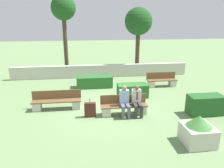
% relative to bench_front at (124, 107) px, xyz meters
% --- Properties ---
extents(ground_plane, '(60.00, 60.00, 0.00)m').
position_rel_bench_front_xyz_m(ground_plane, '(-0.45, 1.01, -0.32)').
color(ground_plane, '#6B8956').
extents(perimeter_wall, '(12.04, 0.30, 0.85)m').
position_rel_bench_front_xyz_m(perimeter_wall, '(-0.45, 6.18, 0.11)').
color(perimeter_wall, beige).
rests_on(perimeter_wall, ground_plane).
extents(bench_front, '(1.98, 0.48, 0.82)m').
position_rel_bench_front_xyz_m(bench_front, '(0.00, 0.00, 0.00)').
color(bench_front, brown).
rests_on(bench_front, ground_plane).
extents(bench_left_side, '(2.18, 0.48, 0.82)m').
position_rel_bench_front_xyz_m(bench_left_side, '(-2.90, 0.93, 0.01)').
color(bench_left_side, brown).
rests_on(bench_left_side, ground_plane).
extents(bench_right_side, '(1.79, 0.49, 0.82)m').
position_rel_bench_front_xyz_m(bench_right_side, '(2.96, 3.57, -0.01)').
color(bench_right_side, brown).
rests_on(bench_right_side, ground_plane).
extents(person_seated_man, '(0.38, 0.63, 1.29)m').
position_rel_bench_front_xyz_m(person_seated_man, '(0.53, -0.14, 0.38)').
color(person_seated_man, '#333338').
rests_on(person_seated_man, ground_plane).
extents(person_seated_woman, '(0.38, 0.63, 1.29)m').
position_rel_bench_front_xyz_m(person_seated_woman, '(0.00, -0.14, 0.38)').
color(person_seated_woman, '#515B70').
rests_on(person_seated_woman, ground_plane).
extents(hedge_block_near_left, '(1.55, 0.76, 0.68)m').
position_rel_bench_front_xyz_m(hedge_block_near_left, '(0.83, 2.04, 0.02)').
color(hedge_block_near_left, '#286028').
rests_on(hedge_block_near_left, ground_plane).
extents(hedge_block_near_right, '(2.08, 0.80, 0.66)m').
position_rel_bench_front_xyz_m(hedge_block_near_right, '(-1.04, 3.94, 0.01)').
color(hedge_block_near_right, '#286028').
rests_on(hedge_block_near_right, ground_plane).
extents(hedge_block_mid_left, '(1.45, 0.71, 0.83)m').
position_rel_bench_front_xyz_m(hedge_block_mid_left, '(3.44, -0.42, 0.10)').
color(hedge_block_mid_left, '#235623').
rests_on(hedge_block_mid_left, ground_plane).
extents(planter_corner_left, '(0.95, 0.95, 0.99)m').
position_rel_bench_front_xyz_m(planter_corner_left, '(1.98, -2.55, 0.15)').
color(planter_corner_left, beige).
rests_on(planter_corner_left, ground_plane).
extents(suitcase, '(0.47, 0.18, 0.82)m').
position_rel_bench_front_xyz_m(suitcase, '(-1.44, -0.07, -0.01)').
color(suitcase, '#471E19').
rests_on(suitcase, ground_plane).
extents(tree_leftmost, '(1.67, 1.67, 5.42)m').
position_rel_bench_front_xyz_m(tree_leftmost, '(-2.85, 7.31, 4.09)').
color(tree_leftmost, '#473828').
rests_on(tree_leftmost, ground_plane).
extents(tree_center_left, '(1.92, 1.92, 4.66)m').
position_rel_bench_front_xyz_m(tree_center_left, '(2.27, 7.00, 3.30)').
color(tree_center_left, '#473828').
rests_on(tree_center_left, ground_plane).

